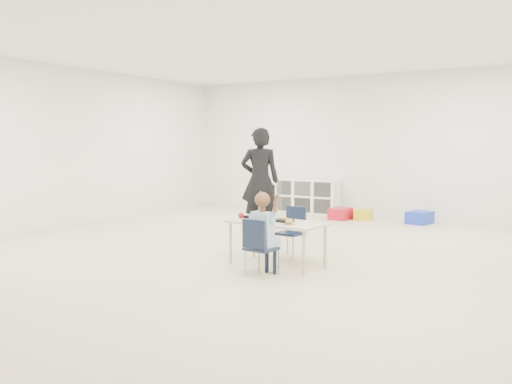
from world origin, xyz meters
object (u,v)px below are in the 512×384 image
Objects in this scene: table at (277,243)px; adult at (260,180)px; chair_near at (261,247)px; child at (261,231)px; cubby_shelf at (307,196)px.

table is 0.71× the size of adult.
chair_near is (0.11, -0.52, 0.05)m from table.
chair_near reaches higher than table.
table is 0.58m from child.
cubby_shelf is (-1.93, 4.59, 0.08)m from table.
child is at bearing 0.00° from chair_near.
cubby_shelf is at bearing 116.65° from child.
child is (0.00, 0.00, 0.19)m from chair_near.
chair_near is 0.46× the size of cubby_shelf.
chair_near is 2.99m from adult.
child is 5.51m from cubby_shelf.
adult is (-1.57, 2.50, 0.53)m from chair_near.
cubby_shelf is 0.82× the size of adult.
cubby_shelf is at bearing 117.75° from table.
chair_near is 5.51m from cubby_shelf.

